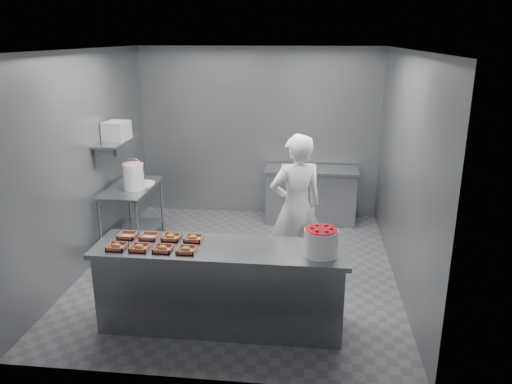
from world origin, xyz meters
TOP-DOWN VIEW (x-y plane):
  - floor at (0.00, 0.00)m, footprint 4.50×4.50m
  - ceiling at (0.00, 0.00)m, footprint 4.50×4.50m
  - wall_back at (0.00, 2.25)m, footprint 4.00×0.04m
  - wall_left at (-2.00, 0.00)m, footprint 0.04×4.50m
  - wall_right at (2.00, 0.00)m, footprint 0.04×4.50m
  - service_counter at (0.00, -1.35)m, footprint 2.60×0.70m
  - prep_table at (-1.65, 0.60)m, footprint 0.60×1.20m
  - back_counter at (0.90, 1.90)m, footprint 1.50×0.60m
  - wall_shelf at (-1.82, 0.60)m, footprint 0.35×0.90m
  - tray_0 at (-1.04, -1.50)m, footprint 0.19×0.18m
  - tray_1 at (-0.80, -1.50)m, footprint 0.19×0.18m
  - tray_2 at (-0.56, -1.50)m, footprint 0.19×0.18m
  - tray_3 at (-0.32, -1.50)m, footprint 0.19×0.18m
  - tray_4 at (-1.03, -1.20)m, footprint 0.19×0.18m
  - tray_5 at (-0.79, -1.20)m, footprint 0.19×0.18m
  - tray_6 at (-0.56, -1.20)m, footprint 0.19×0.18m
  - tray_7 at (-0.32, -1.20)m, footprint 0.19×0.18m
  - worker at (0.72, -0.10)m, footprint 0.79×0.67m
  - strawberry_tub at (1.01, -1.43)m, footprint 0.33×0.33m
  - glaze_bucket at (-1.56, 0.51)m, footprint 0.30×0.29m
  - bucket_lid at (-1.51, 0.73)m, footprint 0.40×0.40m
  - rag at (-1.68, 0.97)m, footprint 0.15×0.14m
  - appliance at (-1.82, 0.66)m, footprint 0.34×0.37m
  - paper_stack at (0.57, 1.90)m, footprint 0.30×0.22m

SIDE VIEW (x-z plane):
  - floor at x=0.00m, z-range 0.00..0.00m
  - back_counter at x=0.90m, z-range 0.00..0.90m
  - service_counter at x=0.00m, z-range 0.00..0.90m
  - prep_table at x=-1.65m, z-range 0.14..1.04m
  - rag at x=-1.68m, z-range 0.90..0.92m
  - bucket_lid at x=-1.51m, z-range 0.90..0.93m
  - tray_4 at x=-1.03m, z-range 0.90..0.94m
  - tray_5 at x=-0.79m, z-range 0.90..0.94m
  - tray_0 at x=-1.04m, z-range 0.89..0.95m
  - tray_1 at x=-0.80m, z-range 0.89..0.95m
  - tray_2 at x=-0.56m, z-range 0.89..0.95m
  - tray_3 at x=-0.32m, z-range 0.89..0.95m
  - tray_6 at x=-0.56m, z-range 0.89..0.95m
  - tray_7 at x=-0.32m, z-range 0.89..0.95m
  - worker at x=0.72m, z-range 0.00..1.85m
  - paper_stack at x=0.57m, z-range 0.90..0.95m
  - strawberry_tub at x=1.01m, z-range 0.91..1.18m
  - glaze_bucket at x=-1.56m, z-range 0.87..1.31m
  - wall_back at x=0.00m, z-range 0.00..2.80m
  - wall_left at x=-2.00m, z-range 0.00..2.80m
  - wall_right at x=2.00m, z-range 0.00..2.80m
  - wall_shelf at x=-1.82m, z-range 1.54..1.56m
  - appliance at x=-1.82m, z-range 1.56..1.82m
  - ceiling at x=0.00m, z-range 2.80..2.80m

